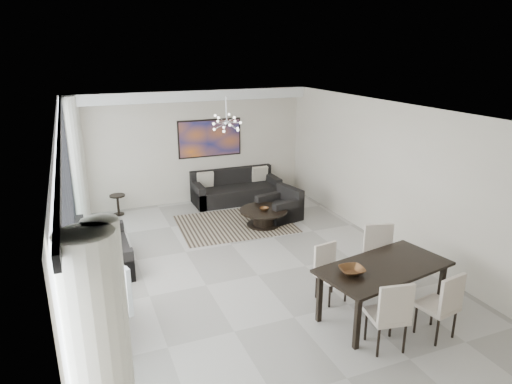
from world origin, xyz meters
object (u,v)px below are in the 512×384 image
tv_console (97,319)px  television (105,279)px  dining_table (384,271)px  sofa_main (236,191)px  coffee_table (263,216)px

tv_console → television: television is taller
television → dining_table: 3.99m
tv_console → sofa_main: bearing=51.9°
dining_table → television: bearing=163.8°
tv_console → coffee_table: bearing=37.9°
coffee_table → tv_console: 4.81m
television → tv_console: bearing=81.1°
coffee_table → tv_console: bearing=-142.1°
coffee_table → dining_table: 4.09m
tv_console → television: (0.16, 0.02, 0.59)m
tv_console → dining_table: dining_table is taller
sofa_main → tv_console: bearing=-128.1°
coffee_table → television: size_ratio=0.91×
coffee_table → sofa_main: size_ratio=0.48×
sofa_main → television: bearing=-127.0°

